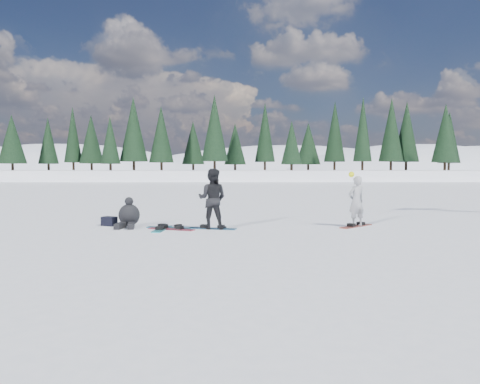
# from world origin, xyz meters

# --- Properties ---
(ground) EXTENTS (420.00, 420.00, 0.00)m
(ground) POSITION_xyz_m (0.00, 0.00, 0.00)
(ground) COLOR white
(ground) RESTS_ON ground
(alpine_backdrop) EXTENTS (412.50, 227.00, 53.20)m
(alpine_backdrop) POSITION_xyz_m (-11.72, 189.17, -13.97)
(alpine_backdrop) COLOR white
(alpine_backdrop) RESTS_ON ground
(snowboarder_woman) EXTENTS (0.71, 0.61, 1.78)m
(snowboarder_woman) POSITION_xyz_m (1.71, 0.94, 0.83)
(snowboarder_woman) COLOR #999A9E
(snowboarder_woman) RESTS_ON ground
(snowboarder_man) EXTENTS (1.03, 0.87, 1.87)m
(snowboarder_man) POSITION_xyz_m (-2.90, 0.41, 0.94)
(snowboarder_man) COLOR black
(snowboarder_man) RESTS_ON ground
(seated_rider) EXTENTS (0.70, 1.13, 0.95)m
(seated_rider) POSITION_xyz_m (-5.61, 0.95, 0.37)
(seated_rider) COLOR black
(seated_rider) RESTS_ON ground
(gear_bag) EXTENTS (0.53, 0.46, 0.30)m
(gear_bag) POSITION_xyz_m (-6.31, 1.21, 0.15)
(gear_bag) COLOR black
(gear_bag) RESTS_ON ground
(snowboard_woman) EXTENTS (1.28, 1.24, 0.03)m
(snowboard_woman) POSITION_xyz_m (1.71, 0.94, 0.01)
(snowboard_woman) COLOR #9E3622
(snowboard_woman) RESTS_ON ground
(snowboard_man) EXTENTS (1.52, 0.65, 0.03)m
(snowboard_man) POSITION_xyz_m (-2.90, 0.41, 0.01)
(snowboard_man) COLOR #175680
(snowboard_man) RESTS_ON ground
(snowboard_loose_c) EXTENTS (1.52, 0.68, 0.03)m
(snowboard_loose_c) POSITION_xyz_m (-4.24, 0.60, 0.01)
(snowboard_loose_c) COLOR teal
(snowboard_loose_c) RESTS_ON ground
(snowboard_loose_a) EXTENTS (0.41, 1.52, 0.03)m
(snowboard_loose_a) POSITION_xyz_m (-4.44, 0.28, 0.01)
(snowboard_loose_a) COLOR teal
(snowboard_loose_a) RESTS_ON ground
(snowboard_loose_b) EXTENTS (1.50, 0.81, 0.03)m
(snowboard_loose_b) POSITION_xyz_m (-4.15, 0.25, 0.01)
(snowboard_loose_b) COLOR maroon
(snowboard_loose_b) RESTS_ON ground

